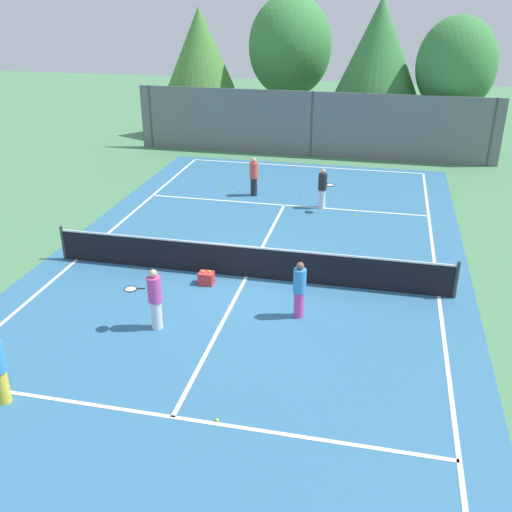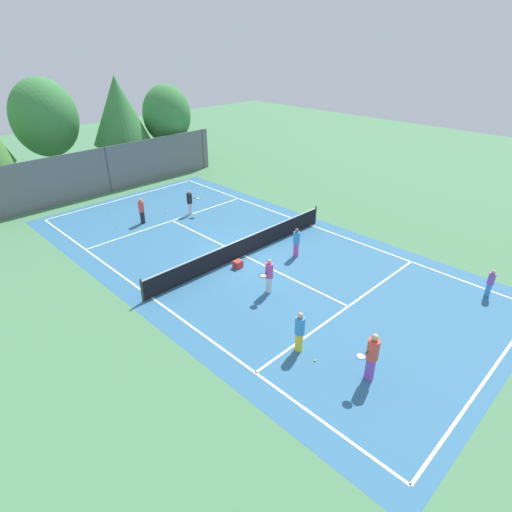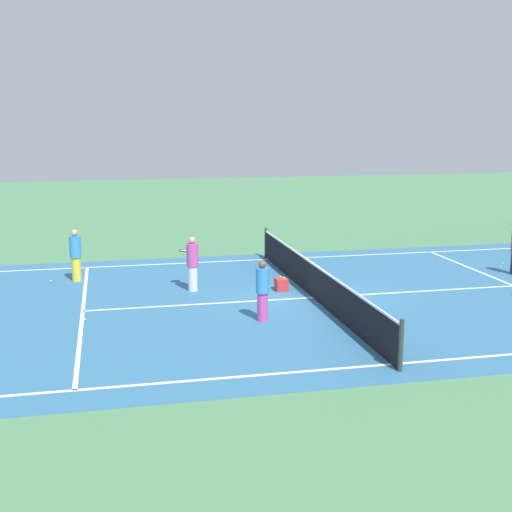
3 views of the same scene
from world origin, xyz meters
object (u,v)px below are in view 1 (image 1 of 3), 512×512
at_px(tennis_ball_0, 222,188).
at_px(tennis_ball_3, 355,215).
at_px(player_5, 254,176).
at_px(tennis_ball_7, 315,212).
at_px(player_6, 299,289).
at_px(tennis_ball_2, 232,192).
at_px(tennis_ball_6, 253,173).
at_px(tennis_ball_5, 344,190).
at_px(tennis_ball_8, 302,194).
at_px(ball_crate, 206,278).
at_px(tennis_ball_4, 217,420).
at_px(player_0, 323,188).
at_px(tennis_ball_9, 227,173).
at_px(player_4, 155,298).

bearing_deg(tennis_ball_0, tennis_ball_3, -19.66).
distance_m(player_5, tennis_ball_7, 3.21).
distance_m(player_6, tennis_ball_2, 10.31).
relative_size(tennis_ball_2, tennis_ball_6, 1.00).
distance_m(tennis_ball_5, tennis_ball_8, 1.89).
bearing_deg(tennis_ball_5, player_5, -159.18).
relative_size(ball_crate, tennis_ball_7, 6.45).
xyz_separation_m(tennis_ball_5, tennis_ball_7, (-0.86, -2.87, 0.00)).
bearing_deg(tennis_ball_4, player_0, 87.48).
distance_m(tennis_ball_5, tennis_ball_7, 3.00).
relative_size(player_0, tennis_ball_6, 23.63).
bearing_deg(ball_crate, tennis_ball_4, -71.04).
bearing_deg(tennis_ball_0, tennis_ball_2, -36.60).
bearing_deg(tennis_ball_9, tennis_ball_5, -14.31).
xyz_separation_m(ball_crate, tennis_ball_5, (3.19, 9.39, -0.15)).
bearing_deg(tennis_ball_9, ball_crate, -77.95).
xyz_separation_m(player_0, tennis_ball_0, (-4.39, 1.38, -0.77)).
xyz_separation_m(tennis_ball_0, tennis_ball_9, (-0.41, 2.26, 0.00)).
relative_size(player_4, tennis_ball_7, 24.69).
bearing_deg(tennis_ball_0, tennis_ball_6, 72.11).
bearing_deg(ball_crate, tennis_ball_7, 70.37).
distance_m(player_5, ball_crate, 8.06).
height_order(tennis_ball_6, tennis_ball_8, same).
relative_size(tennis_ball_4, tennis_ball_7, 1.00).
distance_m(tennis_ball_2, tennis_ball_9, 2.83).
bearing_deg(tennis_ball_6, tennis_ball_5, -19.90).
relative_size(ball_crate, tennis_ball_3, 6.45).
xyz_separation_m(player_6, ball_crate, (-2.89, 1.24, -0.62)).
relative_size(tennis_ball_0, tennis_ball_6, 1.00).
bearing_deg(tennis_ball_9, player_6, -66.67).
distance_m(player_5, tennis_ball_4, 13.88).
relative_size(player_4, tennis_ball_4, 24.69).
relative_size(ball_crate, tennis_ball_8, 6.45).
xyz_separation_m(tennis_ball_3, tennis_ball_8, (-2.31, 2.01, 0.00)).
xyz_separation_m(ball_crate, tennis_ball_4, (1.94, -5.64, -0.15)).
bearing_deg(tennis_ball_7, player_0, 74.27).
bearing_deg(player_5, tennis_ball_7, -28.87).
relative_size(player_4, tennis_ball_3, 24.69).
bearing_deg(tennis_ball_0, ball_crate, -77.50).
xyz_separation_m(tennis_ball_0, tennis_ball_3, (5.71, -2.04, 0.00)).
bearing_deg(tennis_ball_5, player_4, -107.22).
bearing_deg(tennis_ball_8, tennis_ball_7, -67.80).
xyz_separation_m(player_4, tennis_ball_9, (-1.78, 13.37, -0.81)).
relative_size(player_5, tennis_ball_3, 23.95).
relative_size(tennis_ball_0, tennis_ball_8, 1.00).
relative_size(ball_crate, tennis_ball_6, 6.45).
bearing_deg(player_0, player_6, -87.36).
height_order(tennis_ball_3, tennis_ball_9, same).
relative_size(player_0, player_6, 1.00).
xyz_separation_m(player_0, player_6, (0.39, -8.39, -0.01)).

